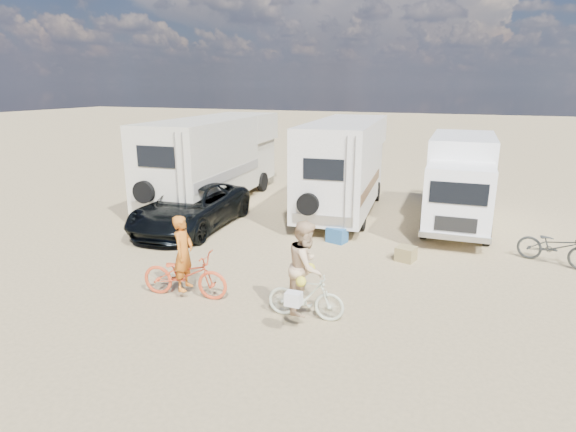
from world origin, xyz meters
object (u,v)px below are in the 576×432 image
at_px(rv_left, 214,161).
at_px(bike_parked, 555,247).
at_px(rider_man, 184,261).
at_px(dark_suv, 191,207).
at_px(rider_woman, 306,275).
at_px(cooler, 337,235).
at_px(box_truck, 460,183).
at_px(bike_man, 185,274).
at_px(crate, 406,254).
at_px(bike_woman, 306,296).
at_px(rv_main, 344,167).

bearing_deg(rv_left, bike_parked, -17.16).
xyz_separation_m(rv_left, rider_man, (3.79, -7.74, -0.79)).
bearing_deg(rv_left, dark_suv, -76.15).
bearing_deg(dark_suv, rider_woman, -42.87).
bearing_deg(dark_suv, cooler, 0.10).
bearing_deg(box_truck, rv_left, 178.82).
relative_size(rv_left, box_truck, 1.34).
distance_m(bike_man, rider_woman, 2.77).
bearing_deg(crate, dark_suv, 176.56).
bearing_deg(rider_man, bike_man, -0.00).
bearing_deg(bike_man, bike_woman, -97.67).
distance_m(bike_woman, bike_parked, 7.05).
bearing_deg(box_truck, bike_parked, -48.89).
height_order(rider_woman, crate, rider_woman).
height_order(bike_woman, bike_parked, bike_parked).
xyz_separation_m(rv_left, bike_woman, (6.54, -7.70, -1.15)).
xyz_separation_m(bike_woman, crate, (1.35, 3.95, -0.28)).
bearing_deg(rv_main, box_truck, -9.54).
bearing_deg(rv_main, bike_parked, -30.48).
bearing_deg(cooler, bike_woman, -66.68).
xyz_separation_m(bike_woman, rider_man, (-2.75, -0.04, 0.36)).
height_order(rv_left, bike_parked, rv_left).
height_order(dark_suv, rider_woman, rider_woman).
xyz_separation_m(rider_woman, crate, (1.35, 3.95, -0.72)).
relative_size(rider_man, bike_parked, 0.90).
height_order(rv_main, crate, rv_main).
relative_size(bike_woman, bike_parked, 0.84).
bearing_deg(rider_woman, bike_parked, -49.12).
xyz_separation_m(rv_main, rv_left, (-5.05, -0.37, -0.01)).
relative_size(dark_suv, rider_man, 3.01).
relative_size(rv_main, bike_man, 3.58).
bearing_deg(dark_suv, bike_parked, -0.16).
bearing_deg(rv_main, bike_woman, -84.90).
bearing_deg(cooler, rv_main, 117.03).
distance_m(rv_main, rider_woman, 8.24).
relative_size(rv_main, bike_woman, 4.49).
bearing_deg(box_truck, cooler, -137.01).
bearing_deg(cooler, rider_man, -98.52).
xyz_separation_m(bike_woman, cooler, (-0.74, 4.71, -0.24)).
xyz_separation_m(rv_main, bike_woman, (1.49, -8.07, -1.16)).
distance_m(bike_man, bike_woman, 2.75).
distance_m(dark_suv, bike_woman, 6.97).
distance_m(box_truck, cooler, 4.54).
distance_m(rv_main, box_truck, 3.88).
bearing_deg(crate, rv_main, 124.54).
relative_size(dark_suv, crate, 10.70).
distance_m(rv_left, bike_woman, 10.17).
height_order(rv_main, bike_parked, rv_main).
relative_size(rv_main, rider_man, 4.22).
bearing_deg(bike_man, rider_woman, -97.67).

